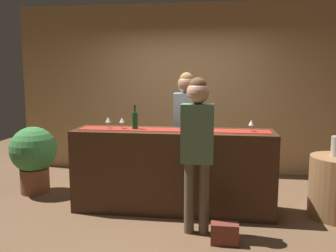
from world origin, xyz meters
TOP-DOWN VIEW (x-y plane):
  - ground_plane at (0.00, 0.00)m, footprint 10.00×10.00m
  - back_wall at (0.00, 1.90)m, footprint 6.00×0.12m
  - bar_counter at (0.00, 0.00)m, footprint 2.48×0.60m
  - counter_runner_cloth at (0.00, 0.00)m, footprint 2.36×0.28m
  - wine_bottle_amber at (0.12, 0.04)m, footprint 0.07×0.07m
  - wine_bottle_green at (-0.48, 0.00)m, footprint 0.07×0.07m
  - wine_bottle_clear at (0.28, 0.06)m, footprint 0.07×0.07m
  - wine_glass_near_customer at (-0.84, 0.02)m, footprint 0.07×0.07m
  - wine_glass_mid_counter at (0.94, -0.00)m, footprint 0.07×0.07m
  - wine_glass_far_end at (-0.65, 0.02)m, footprint 0.07×0.07m
  - bartender at (0.11, 0.58)m, footprint 0.34×0.24m
  - customer_sipping at (0.34, -0.63)m, footprint 0.34×0.24m
  - potted_plant_tall at (-2.08, 0.39)m, footprint 0.66×0.66m
  - handbag at (0.64, -0.85)m, footprint 0.28×0.14m

SIDE VIEW (x-z plane):
  - ground_plane at x=0.00m, z-range 0.00..0.00m
  - handbag at x=0.64m, z-range 0.00..0.22m
  - bar_counter at x=0.00m, z-range 0.00..1.03m
  - potted_plant_tall at x=-2.08m, z-range 0.08..1.04m
  - counter_runner_cloth at x=0.00m, z-range 1.03..1.03m
  - customer_sipping at x=0.34m, z-range 0.20..1.88m
  - bartender at x=0.11m, z-range 0.21..1.95m
  - wine_glass_near_customer at x=-0.84m, z-range 1.06..1.21m
  - wine_glass_mid_counter at x=0.94m, z-range 1.06..1.21m
  - wine_glass_far_end at x=-0.65m, z-range 1.06..1.21m
  - wine_bottle_amber at x=0.12m, z-range 0.99..1.29m
  - wine_bottle_green at x=-0.48m, z-range 0.99..1.29m
  - wine_bottle_clear at x=0.28m, z-range 0.99..1.29m
  - back_wall at x=0.00m, z-range 0.00..2.90m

